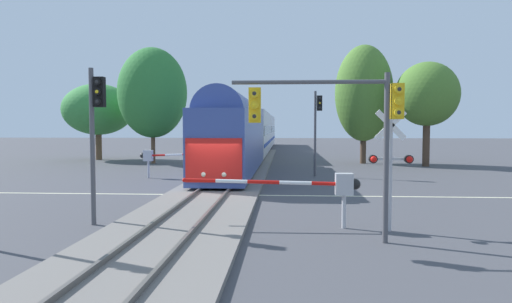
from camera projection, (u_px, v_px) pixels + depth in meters
The scene contains 14 objects.
ground_plane at pixel (214, 195), 22.23m from camera, with size 220.00×220.00×0.00m, color #47474C.
road_centre_stripe at pixel (214, 195), 22.23m from camera, with size 44.00×0.20×0.01m.
railway_track at pixel (214, 193), 22.22m from camera, with size 4.40×80.00×0.32m.
commuter_train at pixel (254, 132), 51.39m from camera, with size 3.04×63.15×5.16m.
crossing_gate_near at pixel (324, 185), 14.91m from camera, with size 5.85×0.40×1.80m.
crossing_signal_mast at pixel (390, 156), 14.36m from camera, with size 1.36×0.44×3.94m.
crossing_gate_far at pixel (159, 156), 29.39m from camera, with size 6.18×0.40×1.80m.
traffic_signal_near_right at pixel (340, 116), 12.92m from camera, with size 4.83×0.38×4.82m.
traffic_signal_median at pixel (96, 120), 15.24m from camera, with size 0.53×0.38×5.26m.
traffic_signal_far_side at pixel (317, 119), 30.38m from camera, with size 0.53×0.38×5.66m.
pine_left_background at pixel (98, 110), 45.48m from camera, with size 6.91×6.91×7.54m.
maple_right_background at pixel (427, 94), 37.85m from camera, with size 5.16×5.16×8.65m.
oak_far_right at pixel (364, 93), 40.87m from camera, with size 5.11×5.11×10.57m.
oak_behind_train at pixel (153, 93), 40.91m from camera, with size 6.14×6.14×10.34m.
Camera 1 is at (3.43, -21.90, 3.32)m, focal length 32.17 mm.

